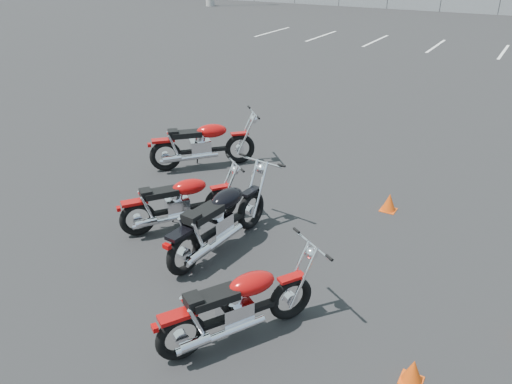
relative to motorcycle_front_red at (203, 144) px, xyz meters
The scene contains 9 objects.
ground 3.10m from the motorcycle_front_red, 47.31° to the right, with size 120.00×120.00×0.00m, color black.
motorcycle_front_red is the anchor object (origin of this frame).
motorcycle_second_black 3.33m from the motorcycle_front_red, 49.81° to the right, with size 0.91×2.36×1.16m.
motorcycle_third_red 2.58m from the motorcycle_front_red, 62.88° to the right, with size 1.59×1.91×1.03m.
motorcycle_rear_red 5.34m from the motorcycle_front_red, 49.84° to the right, with size 1.48×2.02×1.05m.
training_cone_near 4.07m from the motorcycle_front_red, ahead, with size 0.27×0.27×0.32m.
training_cone_far 6.60m from the motorcycle_front_red, 34.27° to the right, with size 0.24×0.24×0.29m.
chainlink_fence 32.82m from the motorcycle_front_red, 86.38° to the left, with size 80.06×0.06×1.80m.
parking_line_stripes 17.77m from the motorcycle_front_red, 91.38° to the left, with size 15.12×4.00×0.01m.
Camera 1 is at (3.91, -5.78, 4.27)m, focal length 35.00 mm.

